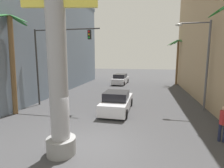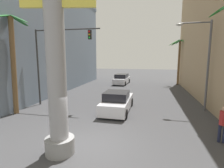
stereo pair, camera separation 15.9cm
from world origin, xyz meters
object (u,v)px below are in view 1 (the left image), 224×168
object	(u,v)px
street_lamp	(202,57)
palm_tree_near_left	(11,53)
neon_sign_pole	(56,18)
car_lead	(117,102)
traffic_light_mast	(54,52)
car_far	(120,79)
palm_tree_far_right	(178,54)
pedestrian_by_sign	(223,121)

from	to	relation	value
street_lamp	palm_tree_near_left	xyz separation A→B (m)	(-13.35, -3.54, 0.24)
palm_tree_near_left	neon_sign_pole	bearing A→B (deg)	-36.66
car_lead	traffic_light_mast	bearing A→B (deg)	174.65
car_far	palm_tree_near_left	xyz separation A→B (m)	(-5.31, -15.86, 3.61)
palm_tree_far_right	car_lead	bearing A→B (deg)	-114.09
car_lead	car_far	distance (m)	13.93
car_far	pedestrian_by_sign	size ratio (longest dim) A/B	2.63
traffic_light_mast	palm_tree_near_left	size ratio (longest dim) A/B	0.91
traffic_light_mast	pedestrian_by_sign	distance (m)	12.47
car_lead	palm_tree_near_left	size ratio (longest dim) A/B	0.67
car_far	pedestrian_by_sign	world-z (taller)	pedestrian_by_sign
traffic_light_mast	palm_tree_near_left	distance (m)	3.15
street_lamp	pedestrian_by_sign	xyz separation A→B (m)	(-0.36, -5.40, -3.07)
palm_tree_far_right	traffic_light_mast	bearing A→B (deg)	-129.92
car_lead	pedestrian_by_sign	distance (m)	7.03
traffic_light_mast	pedestrian_by_sign	world-z (taller)	traffic_light_mast
palm_tree_far_right	pedestrian_by_sign	distance (m)	18.95
car_lead	palm_tree_far_right	distance (m)	16.56
neon_sign_pole	palm_tree_near_left	distance (m)	7.40
car_far	traffic_light_mast	bearing A→B (deg)	-104.57
street_lamp	palm_tree_near_left	world-z (taller)	palm_tree_near_left
neon_sign_pole	pedestrian_by_sign	world-z (taller)	neon_sign_pole
neon_sign_pole	car_far	distance (m)	20.79
neon_sign_pole	traffic_light_mast	distance (m)	8.06
palm_tree_near_left	pedestrian_by_sign	size ratio (longest dim) A/B	3.95
car_far	pedestrian_by_sign	distance (m)	19.31
traffic_light_mast	neon_sign_pole	bearing A→B (deg)	-59.88
palm_tree_near_left	car_far	bearing A→B (deg)	71.49
pedestrian_by_sign	car_lead	bearing A→B (deg)	146.21
car_lead	palm_tree_near_left	bearing A→B (deg)	-164.01
street_lamp	pedestrian_by_sign	distance (m)	6.22
neon_sign_pole	palm_tree_far_right	bearing A→B (deg)	69.55
car_far	pedestrian_by_sign	bearing A→B (deg)	-66.54
traffic_light_mast	palm_tree_far_right	size ratio (longest dim) A/B	0.95
neon_sign_pole	palm_tree_near_left	xyz separation A→B (m)	(-5.86, 4.36, -1.22)
car_lead	palm_tree_near_left	distance (m)	8.29
street_lamp	palm_tree_far_right	bearing A→B (deg)	88.38
street_lamp	car_far	bearing A→B (deg)	123.16
car_lead	street_lamp	bearing A→B (deg)	13.54
neon_sign_pole	car_lead	world-z (taller)	neon_sign_pole
car_far	street_lamp	bearing A→B (deg)	-56.84
car_lead	pedestrian_by_sign	bearing A→B (deg)	-33.79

